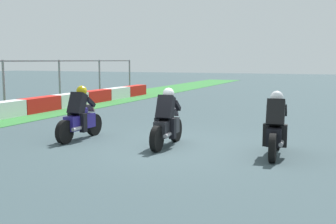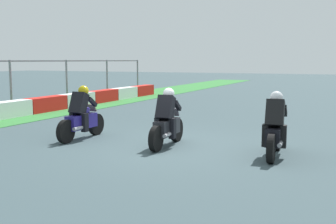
{
  "view_description": "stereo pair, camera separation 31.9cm",
  "coord_description": "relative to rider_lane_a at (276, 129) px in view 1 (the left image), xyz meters",
  "views": [
    {
      "loc": [
        -9.8,
        -3.97,
        2.22
      ],
      "look_at": [
        -0.05,
        0.07,
        0.9
      ],
      "focal_mm": 44.47,
      "sensor_mm": 36.0,
      "label": 1
    },
    {
      "loc": [
        -9.67,
        -4.26,
        2.22
      ],
      "look_at": [
        -0.05,
        0.07,
        0.9
      ],
      "focal_mm": 44.47,
      "sensor_mm": 36.0,
      "label": 2
    }
  ],
  "objects": [
    {
      "name": "ground_plane",
      "position": [
        0.04,
        2.63,
        -0.62
      ],
      "size": [
        120.0,
        120.0,
        0.0
      ],
      "primitive_type": "plane",
      "color": "#38494E"
    },
    {
      "name": "rider_lane_a",
      "position": [
        0.0,
        0.0,
        0.0
      ],
      "size": [
        2.04,
        0.55,
        1.51
      ],
      "rotation": [
        0.0,
        0.0,
        0.07
      ],
      "color": "black",
      "rests_on": "ground_plane"
    },
    {
      "name": "rider_lane_b",
      "position": [
        0.01,
        2.74,
        0.0
      ],
      "size": [
        2.04,
        0.55,
        1.51
      ],
      "rotation": [
        0.0,
        0.0,
        0.04
      ],
      "color": "black",
      "rests_on": "ground_plane"
    },
    {
      "name": "rider_lane_c",
      "position": [
        -0.06,
        5.36,
        0.0
      ],
      "size": [
        2.04,
        0.54,
        1.51
      ],
      "rotation": [
        0.0,
        0.0,
        -0.02
      ],
      "color": "black",
      "rests_on": "ground_plane"
    }
  ]
}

